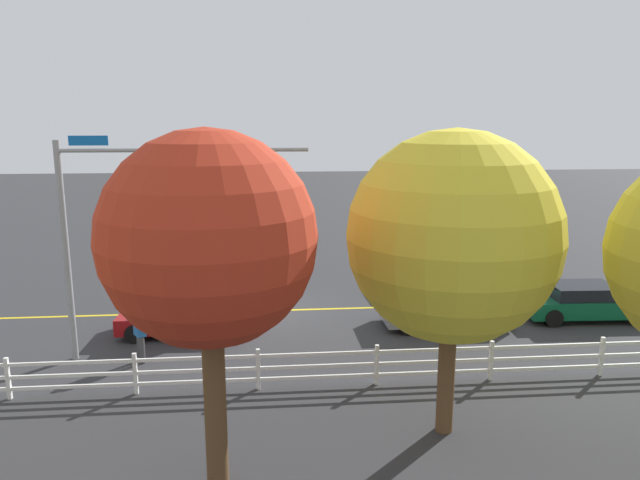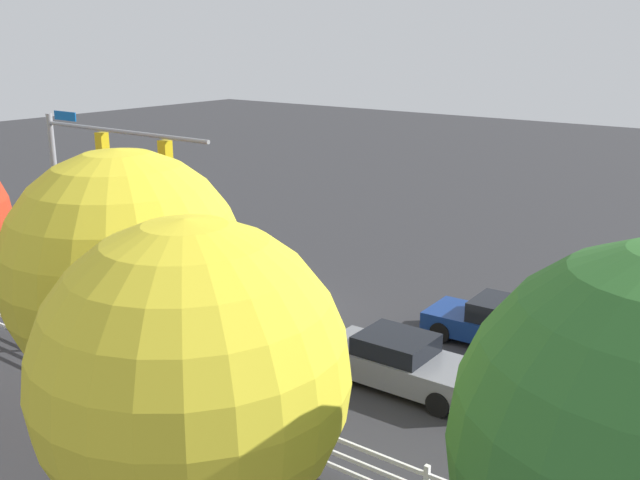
{
  "view_description": "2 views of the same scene",
  "coord_description": "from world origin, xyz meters",
  "px_view_note": "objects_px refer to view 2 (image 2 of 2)",
  "views": [
    {
      "loc": [
        -0.1,
        21.42,
        7.21
      ],
      "look_at": [
        -1.99,
        0.39,
        2.82
      ],
      "focal_mm": 32.74,
      "sensor_mm": 36.0,
      "label": 1
    },
    {
      "loc": [
        -15.25,
        17.6,
        9.07
      ],
      "look_at": [
        -1.71,
        -0.29,
        2.74
      ],
      "focal_mm": 41.08,
      "sensor_mm": 36.0,
      "label": 2
    }
  ],
  "objects_px": {
    "car_0": "(611,423)",
    "pedestrian": "(92,299)",
    "tree_1": "(192,375)",
    "tree_0": "(126,271)",
    "car_2": "(499,323)",
    "car_3": "(401,362)",
    "car_1": "(169,293)"
  },
  "relations": [
    {
      "from": "car_0",
      "to": "car_1",
      "type": "relative_size",
      "value": 1.11
    },
    {
      "from": "tree_0",
      "to": "pedestrian",
      "type": "bearing_deg",
      "value": -30.43
    },
    {
      "from": "car_1",
      "to": "pedestrian",
      "type": "relative_size",
      "value": 2.49
    },
    {
      "from": "car_0",
      "to": "tree_0",
      "type": "xyz_separation_m",
      "value": [
        7.47,
        7.24,
        4.01
      ]
    },
    {
      "from": "car_2",
      "to": "pedestrian",
      "type": "distance_m",
      "value": 12.75
    },
    {
      "from": "car_1",
      "to": "car_3",
      "type": "xyz_separation_m",
      "value": [
        -9.19,
        0.05,
        0.06
      ]
    },
    {
      "from": "car_3",
      "to": "car_1",
      "type": "bearing_deg",
      "value": 178.8
    },
    {
      "from": "car_0",
      "to": "tree_0",
      "type": "bearing_deg",
      "value": -133.27
    },
    {
      "from": "car_1",
      "to": "car_3",
      "type": "relative_size",
      "value": 0.94
    },
    {
      "from": "pedestrian",
      "to": "tree_1",
      "type": "xyz_separation_m",
      "value": [
        -12.39,
        7.11,
        3.8
      ]
    },
    {
      "from": "car_2",
      "to": "tree_0",
      "type": "xyz_separation_m",
      "value": [
        3.03,
        11.16,
        3.99
      ]
    },
    {
      "from": "car_3",
      "to": "pedestrian",
      "type": "relative_size",
      "value": 2.65
    },
    {
      "from": "car_1",
      "to": "car_0",
      "type": "bearing_deg",
      "value": 2.44
    },
    {
      "from": "car_1",
      "to": "car_2",
      "type": "bearing_deg",
      "value": 23.76
    },
    {
      "from": "car_0",
      "to": "tree_1",
      "type": "bearing_deg",
      "value": -104.64
    },
    {
      "from": "car_0",
      "to": "car_2",
      "type": "distance_m",
      "value": 5.92
    },
    {
      "from": "pedestrian",
      "to": "tree_0",
      "type": "bearing_deg",
      "value": 117.97
    },
    {
      "from": "car_1",
      "to": "car_3",
      "type": "height_order",
      "value": "car_3"
    },
    {
      "from": "car_3",
      "to": "tree_1",
      "type": "bearing_deg",
      "value": -76.92
    },
    {
      "from": "car_2",
      "to": "tree_1",
      "type": "distance_m",
      "value": 14.27
    },
    {
      "from": "car_0",
      "to": "car_3",
      "type": "distance_m",
      "value": 5.37
    },
    {
      "from": "car_0",
      "to": "pedestrian",
      "type": "height_order",
      "value": "pedestrian"
    },
    {
      "from": "car_1",
      "to": "pedestrian",
      "type": "xyz_separation_m",
      "value": [
        0.85,
        2.43,
        0.32
      ]
    },
    {
      "from": "car_0",
      "to": "pedestrian",
      "type": "relative_size",
      "value": 2.75
    },
    {
      "from": "car_0",
      "to": "tree_1",
      "type": "height_order",
      "value": "tree_1"
    },
    {
      "from": "car_0",
      "to": "car_3",
      "type": "height_order",
      "value": "car_3"
    },
    {
      "from": "car_2",
      "to": "car_1",
      "type": "bearing_deg",
      "value": 19.51
    },
    {
      "from": "pedestrian",
      "to": "tree_1",
      "type": "height_order",
      "value": "tree_1"
    },
    {
      "from": "car_2",
      "to": "car_3",
      "type": "relative_size",
      "value": 0.96
    },
    {
      "from": "car_1",
      "to": "tree_1",
      "type": "bearing_deg",
      "value": -37.69
    },
    {
      "from": "car_0",
      "to": "tree_1",
      "type": "relative_size",
      "value": 0.68
    },
    {
      "from": "car_0",
      "to": "tree_0",
      "type": "relative_size",
      "value": 0.66
    }
  ]
}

